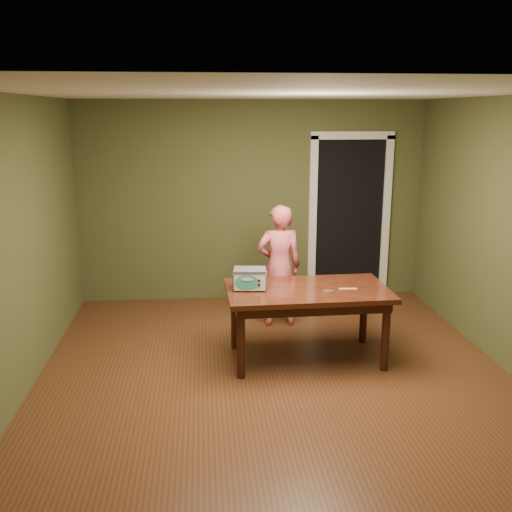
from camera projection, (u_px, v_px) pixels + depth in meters
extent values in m
plane|color=#593019|center=(276.00, 379.00, 5.37)|extent=(5.00, 5.00, 0.00)
cube|color=#444D29|center=(252.00, 202.00, 7.46)|extent=(4.50, 0.02, 2.60)
cube|color=#444D29|center=(348.00, 368.00, 2.63)|extent=(4.50, 0.02, 2.60)
cube|color=#444D29|center=(15.00, 251.00, 4.84)|extent=(0.02, 5.00, 2.60)
cube|color=white|center=(279.00, 93.00, 4.72)|extent=(4.50, 5.00, 0.02)
cube|color=black|center=(343.00, 215.00, 7.93)|extent=(0.90, 0.60, 2.10)
cube|color=black|center=(349.00, 219.00, 7.62)|extent=(0.90, 0.02, 2.10)
cube|color=white|center=(312.00, 220.00, 7.56)|extent=(0.10, 0.06, 2.20)
cube|color=white|center=(386.00, 219.00, 7.66)|extent=(0.10, 0.06, 2.20)
cube|color=white|center=(353.00, 135.00, 7.34)|extent=(1.10, 0.06, 0.10)
cube|color=black|center=(308.00, 291.00, 5.64)|extent=(1.62, 0.94, 0.05)
cube|color=black|center=(307.00, 298.00, 5.66)|extent=(1.50, 0.81, 0.10)
cylinder|color=black|center=(241.00, 343.00, 5.32)|extent=(0.08, 0.08, 0.70)
cylinder|color=black|center=(235.00, 317.00, 5.99)|extent=(0.08, 0.08, 0.70)
cylinder|color=black|center=(386.00, 336.00, 5.48)|extent=(0.08, 0.08, 0.70)
cylinder|color=black|center=(364.00, 312.00, 6.15)|extent=(0.08, 0.08, 0.70)
cylinder|color=#4C4F54|center=(237.00, 291.00, 5.54)|extent=(0.02, 0.02, 0.01)
cylinder|color=#4C4F54|center=(237.00, 286.00, 5.70)|extent=(0.02, 0.02, 0.01)
cylinder|color=#4C4F54|center=(263.00, 291.00, 5.54)|extent=(0.02, 0.02, 0.01)
cylinder|color=#4C4F54|center=(263.00, 286.00, 5.70)|extent=(0.02, 0.02, 0.01)
cube|color=white|center=(250.00, 279.00, 5.60)|extent=(0.33, 0.25, 0.17)
cube|color=#4C4F54|center=(250.00, 270.00, 5.58)|extent=(0.33, 0.25, 0.03)
cube|color=#4C4F54|center=(234.00, 279.00, 5.60)|extent=(0.03, 0.20, 0.13)
cube|color=#4C4F54|center=(266.00, 279.00, 5.60)|extent=(0.03, 0.20, 0.13)
ellipsoid|color=teal|center=(247.00, 282.00, 5.49)|extent=(0.23, 0.03, 0.15)
cylinder|color=black|center=(259.00, 281.00, 5.48)|extent=(0.02, 0.01, 0.02)
cylinder|color=black|center=(259.00, 285.00, 5.49)|extent=(0.02, 0.01, 0.02)
cylinder|color=silver|center=(328.00, 292.00, 5.50)|extent=(0.10, 0.10, 0.02)
cylinder|color=#4F2D1A|center=(328.00, 291.00, 5.50)|extent=(0.09, 0.09, 0.01)
cube|color=#F8D16C|center=(348.00, 289.00, 5.61)|extent=(0.18, 0.03, 0.01)
imported|color=#E75F68|center=(279.00, 266.00, 6.58)|extent=(0.53, 0.35, 1.43)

